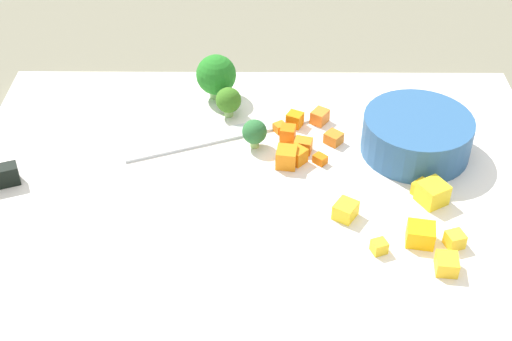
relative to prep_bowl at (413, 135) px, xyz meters
The scene contains 23 objects.
ground_plane 0.16m from the prep_bowl, 163.87° to the right, with size 4.00×4.00×0.00m, color #6F6C59.
cutting_board 0.16m from the prep_bowl, 163.87° to the right, with size 0.56×0.38×0.01m, color white.
prep_bowl is the anchor object (origin of this frame).
chef_knife 0.34m from the prep_bowl, behind, with size 0.35×0.15×0.02m.
carrot_dice_0 0.10m from the prep_bowl, 168.54° to the right, with size 0.01×0.01×0.01m, color orange.
carrot_dice_1 0.12m from the prep_bowl, 159.54° to the left, with size 0.01×0.01×0.01m, color orange.
carrot_dice_2 0.11m from the prep_bowl, behind, with size 0.01×0.02×0.01m, color orange.
carrot_dice_3 0.08m from the prep_bowl, behind, with size 0.01×0.02×0.01m, color orange.
carrot_dice_4 0.12m from the prep_bowl, behind, with size 0.02×0.01×0.02m, color orange.
carrot_dice_5 0.14m from the prep_bowl, 165.99° to the left, with size 0.01×0.01×0.01m, color orange.
carrot_dice_6 0.13m from the prep_bowl, 169.96° to the right, with size 0.02×0.02×0.02m, color orange.
carrot_dice_7 0.13m from the prep_bowl, behind, with size 0.01×0.02×0.01m, color orange.
carrot_dice_8 0.10m from the prep_bowl, 151.35° to the left, with size 0.01×0.02×0.01m, color orange.
pepper_dice_0 0.13m from the prep_bowl, 97.46° to the right, with size 0.02×0.02×0.02m, color yellow.
pepper_dice_1 0.12m from the prep_bowl, 128.75° to the right, with size 0.02×0.02×0.01m, color yellow.
pepper_dice_2 0.15m from the prep_bowl, 110.77° to the right, with size 0.01×0.01×0.01m, color yellow.
pepper_dice_3 0.13m from the prep_bowl, 84.90° to the right, with size 0.01×0.01×0.01m, color yellow.
pepper_dice_4 0.07m from the prep_bowl, 94.18° to the right, with size 0.01×0.02×0.01m, color yellow.
pepper_dice_5 0.08m from the prep_bowl, 87.81° to the right, with size 0.02×0.02×0.02m, color yellow.
pepper_dice_6 0.16m from the prep_bowl, 90.28° to the right, with size 0.02×0.02×0.01m, color yellow.
broccoli_floret_0 0.22m from the prep_bowl, 154.03° to the left, with size 0.04×0.04×0.05m.
broccoli_floret_1 0.16m from the prep_bowl, behind, with size 0.02×0.02×0.03m.
broccoli_floret_2 0.19m from the prep_bowl, 161.78° to the left, with size 0.03×0.03×0.03m.
Camera 1 is at (0.00, -0.51, 0.44)m, focal length 49.95 mm.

